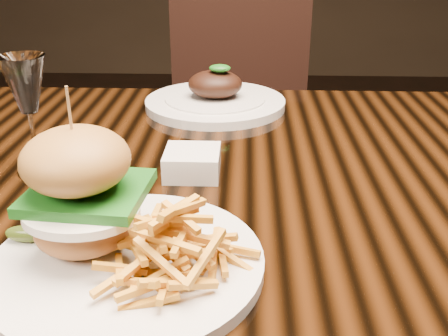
{
  "coord_description": "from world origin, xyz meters",
  "views": [
    {
      "loc": [
        0.03,
        -0.75,
        1.09
      ],
      "look_at": [
        0.0,
        -0.13,
        0.81
      ],
      "focal_mm": 42.0,
      "sensor_mm": 36.0,
      "label": 1
    }
  ],
  "objects_px": {
    "dining_table": "(226,212)",
    "burger_plate": "(121,226)",
    "far_dish": "(215,99)",
    "chair_far": "(241,115)",
    "wine_glass": "(26,89)"
  },
  "relations": [
    {
      "from": "burger_plate",
      "to": "far_dish",
      "type": "bearing_deg",
      "value": 100.55
    },
    {
      "from": "wine_glass",
      "to": "far_dish",
      "type": "xyz_separation_m",
      "value": [
        0.26,
        0.33,
        -0.11
      ]
    },
    {
      "from": "burger_plate",
      "to": "chair_far",
      "type": "height_order",
      "value": "burger_plate"
    },
    {
      "from": "far_dish",
      "to": "burger_plate",
      "type": "bearing_deg",
      "value": -96.71
    },
    {
      "from": "burger_plate",
      "to": "far_dish",
      "type": "height_order",
      "value": "burger_plate"
    },
    {
      "from": "dining_table",
      "to": "chair_far",
      "type": "bearing_deg",
      "value": 88.84
    },
    {
      "from": "dining_table",
      "to": "burger_plate",
      "type": "xyz_separation_m",
      "value": [
        -0.1,
        -0.27,
        0.13
      ]
    },
    {
      "from": "dining_table",
      "to": "far_dish",
      "type": "relative_size",
      "value": 5.44
    },
    {
      "from": "burger_plate",
      "to": "far_dish",
      "type": "relative_size",
      "value": 1.03
    },
    {
      "from": "chair_far",
      "to": "far_dish",
      "type": "bearing_deg",
      "value": -99.24
    },
    {
      "from": "wine_glass",
      "to": "chair_far",
      "type": "distance_m",
      "value": 1.02
    },
    {
      "from": "burger_plate",
      "to": "dining_table",
      "type": "bearing_deg",
      "value": 86.32
    },
    {
      "from": "far_dish",
      "to": "chair_far",
      "type": "distance_m",
      "value": 0.62
    },
    {
      "from": "dining_table",
      "to": "burger_plate",
      "type": "relative_size",
      "value": 5.3
    },
    {
      "from": "burger_plate",
      "to": "chair_far",
      "type": "distance_m",
      "value": 1.2
    }
  ]
}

